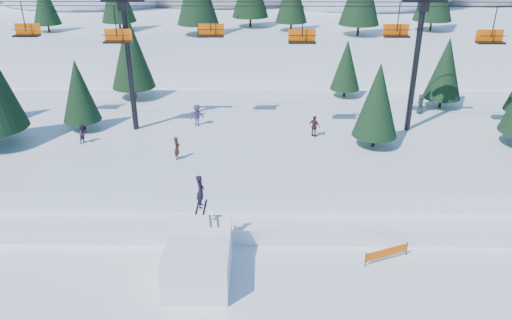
{
  "coord_description": "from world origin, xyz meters",
  "views": [
    {
      "loc": [
        1.17,
        -19.92,
        17.0
      ],
      "look_at": [
        0.89,
        6.0,
        5.2
      ],
      "focal_mm": 35.0,
      "sensor_mm": 36.0,
      "label": 1
    }
  ],
  "objects_px": {
    "jump_kicker": "(198,260)",
    "banner_far": "(419,228)",
    "chairlift": "(268,45)",
    "banner_near": "(387,253)"
  },
  "relations": [
    {
      "from": "jump_kicker",
      "to": "banner_near",
      "type": "height_order",
      "value": "jump_kicker"
    },
    {
      "from": "chairlift",
      "to": "banner_far",
      "type": "distance_m",
      "value": 17.34
    },
    {
      "from": "jump_kicker",
      "to": "banner_far",
      "type": "relative_size",
      "value": 2.1
    },
    {
      "from": "jump_kicker",
      "to": "banner_far",
      "type": "xyz_separation_m",
      "value": [
        12.98,
        4.45,
        -0.72
      ]
    },
    {
      "from": "banner_near",
      "to": "jump_kicker",
      "type": "bearing_deg",
      "value": -170.19
    },
    {
      "from": "chairlift",
      "to": "banner_far",
      "type": "relative_size",
      "value": 17.54
    },
    {
      "from": "jump_kicker",
      "to": "banner_near",
      "type": "xyz_separation_m",
      "value": [
        10.43,
        1.8,
        -0.72
      ]
    },
    {
      "from": "jump_kicker",
      "to": "chairlift",
      "type": "xyz_separation_m",
      "value": [
        3.76,
        16.21,
        8.06
      ]
    },
    {
      "from": "banner_near",
      "to": "chairlift",
      "type": "bearing_deg",
      "value": 114.87
    },
    {
      "from": "chairlift",
      "to": "banner_far",
      "type": "xyz_separation_m",
      "value": [
        9.23,
        -11.76,
        -8.78
      ]
    }
  ]
}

